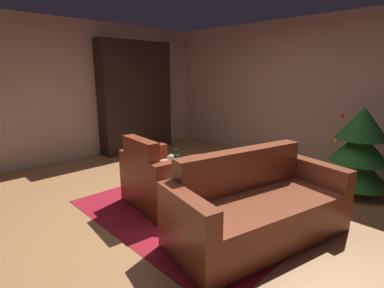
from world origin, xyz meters
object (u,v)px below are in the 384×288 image
Objects in this scene: book_stack_on_table at (187,174)px; bottle_on_table at (176,162)px; couch_red at (257,209)px; armchair_red at (158,181)px; coffee_table at (186,179)px; bookshelf_unit at (140,100)px; decorated_tree at (359,150)px.

book_stack_on_table is 0.80× the size of bottle_on_table.
bottle_on_table is (-1.15, -0.10, 0.26)m from couch_red.
armchair_red reaches higher than coffee_table.
couch_red is (1.30, 0.28, -0.02)m from armchair_red.
coffee_table is 2.70× the size of bottle_on_table.
bookshelf_unit reaches higher than book_stack_on_table.
armchair_red is 1.28× the size of coffee_table.
bottle_on_table is at bearing 171.15° from coffee_table.
armchair_red is 2.77m from decorated_tree.
couch_red is 0.96m from coffee_table.
armchair_red is 0.48× the size of couch_red.
decorated_tree is (1.25, 2.08, 0.21)m from coffee_table.
decorated_tree reaches higher than armchair_red.
book_stack_on_table is (-0.89, -0.16, 0.19)m from couch_red.
couch_red is at bearing -17.85° from bookshelf_unit.
armchair_red reaches higher than couch_red.
bookshelf_unit is at bearing -170.38° from decorated_tree.
bookshelf_unit reaches higher than decorated_tree.
book_stack_on_table is at bearing -169.86° from couch_red.
bookshelf_unit is 2.97× the size of coffee_table.
coffee_table is 0.63× the size of decorated_tree.
decorated_tree reaches higher than book_stack_on_table.
bookshelf_unit reaches higher than bottle_on_table.
bookshelf_unit is 2.33× the size of armchair_red.
bottle_on_table is (-0.26, 0.06, 0.08)m from book_stack_on_table.
decorated_tree reaches higher than couch_red.
bookshelf_unit is 1.88× the size of decorated_tree.
coffee_table is at bearing -25.19° from bookshelf_unit.
decorated_tree is at bearing 54.08° from armchair_red.
couch_red is at bearing -99.18° from decorated_tree.
couch_red is 1.18m from bottle_on_table.
armchair_red is 0.34m from bottle_on_table.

